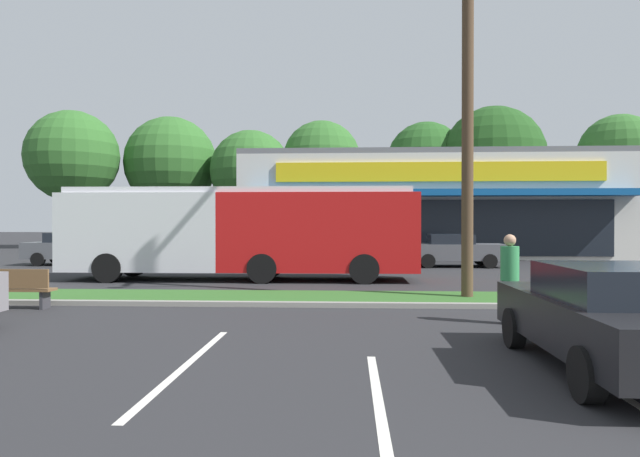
# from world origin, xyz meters

# --- Properties ---
(grass_median) EXTENTS (56.00, 2.20, 0.12)m
(grass_median) POSITION_xyz_m (0.00, 14.00, 0.06)
(grass_median) COLOR #2D5B23
(grass_median) RESTS_ON ground_plane
(curb_lip) EXTENTS (56.00, 0.24, 0.12)m
(curb_lip) POSITION_xyz_m (0.00, 12.78, 0.06)
(curb_lip) COLOR gray
(curb_lip) RESTS_ON ground_plane
(parking_stripe_0) EXTENTS (0.12, 4.80, 0.01)m
(parking_stripe_0) POSITION_xyz_m (-2.41, 7.16, 0.00)
(parking_stripe_0) COLOR silver
(parking_stripe_0) RESTS_ON ground_plane
(parking_stripe_1) EXTENTS (0.12, 4.80, 0.01)m
(parking_stripe_1) POSITION_xyz_m (0.23, 5.39, 0.00)
(parking_stripe_1) COLOR silver
(parking_stripe_1) RESTS_ON ground_plane
(storefront_building) EXTENTS (22.06, 13.81, 6.14)m
(storefront_building) POSITION_xyz_m (4.70, 36.23, 3.07)
(storefront_building) COLOR beige
(storefront_building) RESTS_ON ground_plane
(tree_far_left) EXTENTS (7.29, 7.29, 11.01)m
(tree_far_left) POSITION_xyz_m (-22.28, 43.39, 7.35)
(tree_far_left) COLOR #473323
(tree_far_left) RESTS_ON ground_plane
(tree_left) EXTENTS (7.79, 7.79, 11.05)m
(tree_left) POSITION_xyz_m (-15.35, 46.70, 7.15)
(tree_left) COLOR #473323
(tree_left) RESTS_ON ground_plane
(tree_mid_left) EXTENTS (6.66, 6.66, 9.64)m
(tree_mid_left) POSITION_xyz_m (-8.22, 45.32, 6.29)
(tree_mid_left) COLOR #473323
(tree_mid_left) RESTS_ON ground_plane
(tree_mid) EXTENTS (6.52, 6.52, 10.56)m
(tree_mid) POSITION_xyz_m (-2.45, 46.46, 7.28)
(tree_mid) COLOR #473323
(tree_mid) RESTS_ON ground_plane
(tree_mid_right) EXTENTS (6.54, 6.54, 10.47)m
(tree_mid_right) POSITION_xyz_m (6.30, 46.95, 7.19)
(tree_mid_right) COLOR #473323
(tree_mid_right) RESTS_ON ground_plane
(tree_right) EXTENTS (8.18, 8.18, 11.30)m
(tree_right) POSITION_xyz_m (11.37, 44.97, 7.20)
(tree_right) COLOR #473323
(tree_right) RESTS_ON ground_plane
(tree_far_right) EXTENTS (5.99, 5.99, 10.21)m
(tree_far_right) POSITION_xyz_m (20.22, 43.00, 7.19)
(tree_far_right) COLOR #473323
(tree_far_right) RESTS_ON ground_plane
(utility_pole) EXTENTS (3.13, 2.38, 11.47)m
(utility_pole) POSITION_xyz_m (2.82, 14.02, 6.09)
(utility_pole) COLOR #4C3826
(utility_pole) RESTS_ON ground_plane
(city_bus) EXTENTS (12.44, 2.71, 3.25)m
(city_bus) POSITION_xyz_m (-3.96, 19.11, 1.77)
(city_bus) COLOR #B71414
(city_bus) RESTS_ON ground_plane
(bus_stop_bench) EXTENTS (1.60, 0.45, 0.95)m
(bus_stop_bench) POSITION_xyz_m (-7.87, 12.09, 0.50)
(bus_stop_bench) COLOR brown
(bus_stop_bench) RESTS_ON ground_plane
(car_0) EXTENTS (4.40, 2.00, 1.50)m
(car_0) POSITION_xyz_m (4.73, 25.55, 0.78)
(car_0) COLOR #515459
(car_0) RESTS_ON ground_plane
(car_1) EXTENTS (4.75, 1.87, 1.55)m
(car_1) POSITION_xyz_m (-13.19, 25.66, 0.80)
(car_1) COLOR #515459
(car_1) RESTS_ON ground_plane
(car_2) EXTENTS (2.01, 4.53, 1.46)m
(car_2) POSITION_xyz_m (3.46, 7.09, 0.76)
(car_2) COLOR black
(car_2) RESTS_ON ground_plane
(pedestrian_near_bench) EXTENTS (0.36, 0.36, 1.80)m
(pedestrian_near_bench) POSITION_xyz_m (3.11, 10.73, 0.90)
(pedestrian_near_bench) COLOR black
(pedestrian_near_bench) RESTS_ON ground_plane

